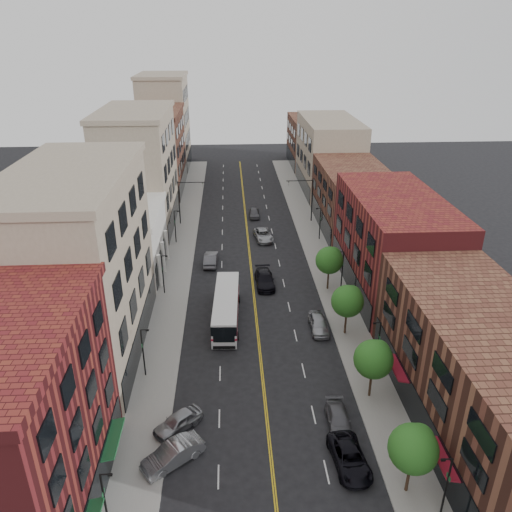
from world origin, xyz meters
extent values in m
plane|color=black|center=(0.00, 0.00, 0.00)|extent=(220.00, 220.00, 0.00)
cube|color=gray|center=(-10.00, 35.00, 0.07)|extent=(4.00, 110.00, 0.15)
cube|color=gray|center=(10.00, 35.00, 0.07)|extent=(4.00, 110.00, 0.15)
cube|color=maroon|center=(-17.00, -6.00, 7.00)|extent=(10.00, 16.00, 14.00)
cube|color=gray|center=(-17.00, 13.00, 9.00)|extent=(10.00, 22.00, 18.00)
cube|color=silver|center=(-17.00, 31.00, 4.00)|extent=(10.00, 14.00, 8.00)
cube|color=gray|center=(-17.00, 48.00, 9.00)|extent=(10.00, 20.00, 18.00)
cube|color=#592E23|center=(-17.00, 68.00, 7.50)|extent=(10.00, 20.00, 15.00)
cube|color=gray|center=(-17.00, 86.00, 10.00)|extent=(10.00, 16.00, 20.00)
cube|color=#592E23|center=(17.00, 0.00, 5.00)|extent=(10.00, 26.00, 10.00)
cube|color=maroon|center=(17.00, 24.00, 6.00)|extent=(10.00, 22.00, 12.00)
cube|color=#592E23|center=(17.00, 45.00, 5.00)|extent=(10.00, 20.00, 10.00)
cube|color=gray|center=(17.00, 66.00, 7.00)|extent=(10.00, 22.00, 14.00)
cube|color=#592E23|center=(17.00, 86.00, 5.50)|extent=(10.00, 18.00, 11.00)
cylinder|color=black|center=(9.30, -6.00, 1.40)|extent=(0.22, 0.22, 2.50)
sphere|color=#1F5E1A|center=(9.30, -6.00, 4.04)|extent=(3.40, 3.40, 3.40)
sphere|color=#1F5E1A|center=(9.80, -5.60, 4.55)|extent=(2.04, 2.04, 2.04)
cylinder|color=black|center=(9.30, 4.00, 1.40)|extent=(0.22, 0.22, 2.50)
sphere|color=#1F5E1A|center=(9.30, 4.00, 4.04)|extent=(3.40, 3.40, 3.40)
sphere|color=#1F5E1A|center=(9.80, 4.40, 4.55)|extent=(2.04, 2.04, 2.04)
cylinder|color=black|center=(9.30, 14.00, 1.40)|extent=(0.22, 0.22, 2.50)
sphere|color=#1F5E1A|center=(9.30, 14.00, 4.04)|extent=(3.40, 3.40, 3.40)
sphere|color=#1F5E1A|center=(9.80, 14.40, 4.55)|extent=(2.04, 2.04, 2.04)
cylinder|color=black|center=(9.30, 24.00, 1.40)|extent=(0.22, 0.22, 2.50)
sphere|color=#1F5E1A|center=(9.30, 24.00, 4.04)|extent=(3.40, 3.40, 3.40)
sphere|color=#1F5E1A|center=(9.80, 24.40, 4.55)|extent=(2.04, 2.04, 2.04)
cylinder|color=black|center=(-11.00, -8.00, 2.65)|extent=(0.14, 0.14, 5.00)
cylinder|color=black|center=(-10.65, -8.00, 5.15)|extent=(0.70, 0.10, 0.10)
cube|color=black|center=(-10.40, -8.00, 5.10)|extent=(0.28, 0.14, 0.14)
cube|color=#19592D|center=(-11.00, -8.00, 3.55)|extent=(0.04, 0.55, 0.35)
cylinder|color=black|center=(-11.00, 8.00, 2.65)|extent=(0.14, 0.14, 5.00)
cylinder|color=black|center=(-10.65, 8.00, 5.15)|extent=(0.70, 0.10, 0.10)
cube|color=black|center=(-10.40, 8.00, 5.10)|extent=(0.28, 0.14, 0.14)
cube|color=#19592D|center=(-11.00, 8.00, 3.55)|extent=(0.04, 0.55, 0.35)
cylinder|color=black|center=(-11.00, 24.00, 2.65)|extent=(0.14, 0.14, 5.00)
cylinder|color=black|center=(-10.65, 24.00, 5.15)|extent=(0.70, 0.10, 0.10)
cube|color=black|center=(-10.40, 24.00, 5.10)|extent=(0.28, 0.14, 0.14)
cube|color=#19592D|center=(-11.00, 24.00, 3.55)|extent=(0.04, 0.55, 0.35)
cylinder|color=black|center=(-11.00, 40.00, 2.65)|extent=(0.14, 0.14, 5.00)
cylinder|color=black|center=(-10.65, 40.00, 5.15)|extent=(0.70, 0.10, 0.10)
cube|color=black|center=(-10.40, 40.00, 5.10)|extent=(0.28, 0.14, 0.14)
cube|color=#19592D|center=(-11.00, 40.00, 3.55)|extent=(0.04, 0.55, 0.35)
cylinder|color=black|center=(11.00, -8.00, 2.65)|extent=(0.14, 0.14, 5.00)
cylinder|color=black|center=(10.65, -8.00, 5.15)|extent=(0.70, 0.10, 0.10)
cube|color=black|center=(10.40, -8.00, 5.10)|extent=(0.28, 0.14, 0.14)
cube|color=#19592D|center=(11.00, -8.00, 3.55)|extent=(0.04, 0.55, 0.35)
cylinder|color=black|center=(11.00, 8.00, 2.65)|extent=(0.14, 0.14, 5.00)
cylinder|color=black|center=(10.65, 8.00, 5.15)|extent=(0.70, 0.10, 0.10)
cube|color=black|center=(10.40, 8.00, 5.10)|extent=(0.28, 0.14, 0.14)
cube|color=#19592D|center=(11.00, 8.00, 3.55)|extent=(0.04, 0.55, 0.35)
cylinder|color=black|center=(11.00, 24.00, 2.65)|extent=(0.14, 0.14, 5.00)
cylinder|color=black|center=(10.65, 24.00, 5.15)|extent=(0.70, 0.10, 0.10)
cube|color=black|center=(10.40, 24.00, 5.10)|extent=(0.28, 0.14, 0.14)
cube|color=#19592D|center=(11.00, 24.00, 3.55)|extent=(0.04, 0.55, 0.35)
cylinder|color=black|center=(11.00, 40.00, 2.65)|extent=(0.14, 0.14, 5.00)
cylinder|color=black|center=(10.65, 40.00, 5.15)|extent=(0.70, 0.10, 0.10)
cube|color=black|center=(10.40, 40.00, 5.10)|extent=(0.28, 0.14, 0.14)
cube|color=#19592D|center=(11.00, 40.00, 3.55)|extent=(0.04, 0.55, 0.35)
cylinder|color=black|center=(-11.00, 48.00, 3.75)|extent=(0.18, 0.18, 7.20)
cylinder|color=black|center=(-8.80, 48.00, 7.15)|extent=(4.40, 0.12, 0.12)
imported|color=black|center=(-7.00, 48.00, 6.75)|extent=(0.15, 0.18, 0.90)
cylinder|color=black|center=(11.00, 48.00, 3.75)|extent=(0.18, 0.18, 7.20)
cylinder|color=black|center=(8.80, 48.00, 7.15)|extent=(4.40, 0.12, 0.12)
imported|color=black|center=(7.00, 48.00, 6.75)|extent=(0.15, 0.18, 0.90)
cube|color=silver|center=(-3.35, 17.53, 1.63)|extent=(3.07, 11.97, 2.87)
cube|color=black|center=(-3.35, 17.53, 2.33)|extent=(3.11, 12.01, 1.04)
cube|color=#AA0C23|center=(-3.35, 17.53, 1.34)|extent=(3.11, 12.01, 0.22)
cube|color=black|center=(-3.61, 11.57, 1.88)|extent=(2.18, 0.15, 1.58)
cylinder|color=black|center=(-4.83, 13.63, 0.48)|extent=(0.32, 0.96, 0.95)
cylinder|color=black|center=(-2.22, 13.52, 0.48)|extent=(0.32, 0.96, 0.95)
cylinder|color=black|center=(-4.49, 21.54, 0.48)|extent=(0.32, 0.96, 0.95)
cylinder|color=black|center=(-1.88, 21.43, 0.48)|extent=(0.32, 0.96, 0.95)
imported|color=#96979D|center=(-7.32, 1.02, 0.73)|extent=(4.37, 4.13, 1.46)
imported|color=#999BA0|center=(-7.40, -2.47, 0.81)|extent=(4.93, 4.32, 1.61)
imported|color=black|center=(5.80, -3.46, 0.72)|extent=(2.84, 5.37, 1.44)
imported|color=#504F55|center=(5.80, 0.63, 0.65)|extent=(1.93, 4.49, 1.29)
imported|color=#94969B|center=(6.61, 14.95, 0.79)|extent=(1.89, 4.67, 1.59)
imported|color=#4E4D53|center=(-5.50, 32.16, 0.82)|extent=(1.98, 5.04, 1.63)
imported|color=black|center=(1.50, 25.58, 0.82)|extent=(2.51, 5.72, 1.64)
imported|color=#93959A|center=(2.37, 40.57, 0.76)|extent=(3.24, 5.78, 1.53)
imported|color=#4A494E|center=(1.50, 50.70, 0.74)|extent=(1.87, 4.37, 1.47)
camera|label=1|loc=(-2.71, -30.52, 29.98)|focal=35.00mm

